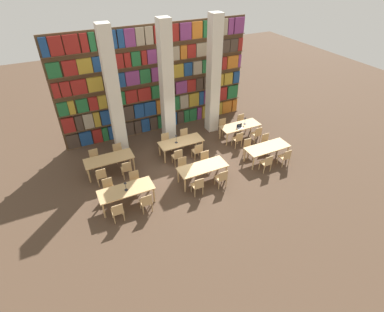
# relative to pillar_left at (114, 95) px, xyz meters

# --- Properties ---
(ground_plane) EXTENTS (40.00, 40.00, 0.00)m
(ground_plane) POSITION_rel_pillar_left_xyz_m (2.53, -2.65, -3.00)
(ground_plane) COLOR #4C3828
(bookshelf_bank) EXTENTS (10.09, 0.35, 5.50)m
(bookshelf_bank) POSITION_rel_pillar_left_xyz_m (2.54, 1.36, -0.32)
(bookshelf_bank) COLOR brown
(bookshelf_bank) RESTS_ON ground_plane
(pillar_left) EXTENTS (0.56, 0.56, 6.00)m
(pillar_left) POSITION_rel_pillar_left_xyz_m (0.00, 0.00, 0.00)
(pillar_left) COLOR silver
(pillar_left) RESTS_ON ground_plane
(pillar_center) EXTENTS (0.56, 0.56, 6.00)m
(pillar_center) POSITION_rel_pillar_left_xyz_m (2.53, 0.00, 0.00)
(pillar_center) COLOR silver
(pillar_center) RESTS_ON ground_plane
(pillar_right) EXTENTS (0.56, 0.56, 6.00)m
(pillar_right) POSITION_rel_pillar_left_xyz_m (5.06, 0.00, 0.00)
(pillar_right) COLOR silver
(pillar_right) RESTS_ON ground_plane
(reading_table_0) EXTENTS (2.14, 0.85, 0.75)m
(reading_table_0) POSITION_rel_pillar_left_xyz_m (-0.78, -3.77, -2.33)
(reading_table_0) COLOR tan
(reading_table_0) RESTS_ON ground_plane
(chair_0) EXTENTS (0.42, 0.40, 0.88)m
(chair_0) POSITION_rel_pillar_left_xyz_m (-1.32, -4.48, -2.52)
(chair_0) COLOR tan
(chair_0) RESTS_ON ground_plane
(chair_1) EXTENTS (0.42, 0.40, 0.88)m
(chair_1) POSITION_rel_pillar_left_xyz_m (-1.32, -3.06, -2.52)
(chair_1) COLOR tan
(chair_1) RESTS_ON ground_plane
(chair_2) EXTENTS (0.42, 0.40, 0.88)m
(chair_2) POSITION_rel_pillar_left_xyz_m (-0.22, -4.48, -2.52)
(chair_2) COLOR tan
(chair_2) RESTS_ON ground_plane
(chair_3) EXTENTS (0.42, 0.40, 0.88)m
(chair_3) POSITION_rel_pillar_left_xyz_m (-0.22, -3.06, -2.52)
(chair_3) COLOR tan
(chair_3) RESTS_ON ground_plane
(desk_lamp_0) EXTENTS (0.14, 0.14, 0.40)m
(desk_lamp_0) POSITION_rel_pillar_left_xyz_m (-0.77, -3.81, -1.98)
(desk_lamp_0) COLOR #232328
(desk_lamp_0) RESTS_ON reading_table_0
(reading_table_1) EXTENTS (2.14, 0.85, 0.75)m
(reading_table_1) POSITION_rel_pillar_left_xyz_m (2.55, -3.77, -2.33)
(reading_table_1) COLOR tan
(reading_table_1) RESTS_ON ground_plane
(chair_4) EXTENTS (0.42, 0.40, 0.88)m
(chair_4) POSITION_rel_pillar_left_xyz_m (1.97, -4.47, -2.52)
(chair_4) COLOR tan
(chair_4) RESTS_ON ground_plane
(chair_5) EXTENTS (0.42, 0.40, 0.88)m
(chair_5) POSITION_rel_pillar_left_xyz_m (1.97, -3.06, -2.52)
(chair_5) COLOR tan
(chair_5) RESTS_ON ground_plane
(chair_6) EXTENTS (0.42, 0.40, 0.88)m
(chair_6) POSITION_rel_pillar_left_xyz_m (3.09, -4.47, -2.52)
(chair_6) COLOR tan
(chair_6) RESTS_ON ground_plane
(chair_7) EXTENTS (0.42, 0.40, 0.88)m
(chair_7) POSITION_rel_pillar_left_xyz_m (3.09, -3.06, -2.52)
(chair_7) COLOR tan
(chair_7) RESTS_ON ground_plane
(reading_table_2) EXTENTS (2.14, 0.85, 0.75)m
(reading_table_2) POSITION_rel_pillar_left_xyz_m (5.98, -3.72, -2.33)
(reading_table_2) COLOR tan
(reading_table_2) RESTS_ON ground_plane
(chair_8) EXTENTS (0.42, 0.40, 0.88)m
(chair_8) POSITION_rel_pillar_left_xyz_m (5.44, -4.43, -2.52)
(chair_8) COLOR tan
(chair_8) RESTS_ON ground_plane
(chair_9) EXTENTS (0.42, 0.40, 0.88)m
(chair_9) POSITION_rel_pillar_left_xyz_m (5.44, -3.02, -2.52)
(chair_9) COLOR tan
(chair_9) RESTS_ON ground_plane
(chair_10) EXTENTS (0.42, 0.40, 0.88)m
(chair_10) POSITION_rel_pillar_left_xyz_m (6.49, -4.43, -2.52)
(chair_10) COLOR tan
(chair_10) RESTS_ON ground_plane
(chair_11) EXTENTS (0.42, 0.40, 0.88)m
(chair_11) POSITION_rel_pillar_left_xyz_m (6.49, -3.02, -2.52)
(chair_11) COLOR tan
(chair_11) RESTS_ON ground_plane
(reading_table_3) EXTENTS (2.14, 0.85, 0.75)m
(reading_table_3) POSITION_rel_pillar_left_xyz_m (-0.90, -1.43, -2.33)
(reading_table_3) COLOR tan
(reading_table_3) RESTS_ON ground_plane
(chair_12) EXTENTS (0.42, 0.40, 0.88)m
(chair_12) POSITION_rel_pillar_left_xyz_m (-1.43, -2.13, -2.52)
(chair_12) COLOR tan
(chair_12) RESTS_ON ground_plane
(chair_13) EXTENTS (0.42, 0.40, 0.88)m
(chair_13) POSITION_rel_pillar_left_xyz_m (-1.43, -0.72, -2.52)
(chair_13) COLOR tan
(chair_13) RESTS_ON ground_plane
(chair_14) EXTENTS (0.42, 0.40, 0.88)m
(chair_14) POSITION_rel_pillar_left_xyz_m (-0.33, -2.13, -2.52)
(chair_14) COLOR tan
(chair_14) RESTS_ON ground_plane
(chair_15) EXTENTS (0.42, 0.40, 0.88)m
(chair_15) POSITION_rel_pillar_left_xyz_m (-0.33, -0.72, -2.52)
(chair_15) COLOR tan
(chair_15) RESTS_ON ground_plane
(reading_table_4) EXTENTS (2.14, 0.85, 0.75)m
(reading_table_4) POSITION_rel_pillar_left_xyz_m (2.54, -1.52, -2.33)
(reading_table_4) COLOR tan
(reading_table_4) RESTS_ON ground_plane
(chair_16) EXTENTS (0.42, 0.40, 0.88)m
(chair_16) POSITION_rel_pillar_left_xyz_m (2.04, -2.23, -2.52)
(chair_16) COLOR tan
(chair_16) RESTS_ON ground_plane
(chair_17) EXTENTS (0.42, 0.40, 0.88)m
(chair_17) POSITION_rel_pillar_left_xyz_m (2.04, -0.81, -2.52)
(chair_17) COLOR tan
(chair_17) RESTS_ON ground_plane
(chair_18) EXTENTS (0.42, 0.40, 0.88)m
(chair_18) POSITION_rel_pillar_left_xyz_m (3.07, -2.23, -2.52)
(chair_18) COLOR tan
(chair_18) RESTS_ON ground_plane
(chair_19) EXTENTS (0.42, 0.40, 0.88)m
(chair_19) POSITION_rel_pillar_left_xyz_m (3.07, -0.81, -2.52)
(chair_19) COLOR tan
(chair_19) RESTS_ON ground_plane
(desk_lamp_1) EXTENTS (0.14, 0.14, 0.44)m
(desk_lamp_1) POSITION_rel_pillar_left_xyz_m (2.29, -1.54, -1.96)
(desk_lamp_1) COLOR #232328
(desk_lamp_1) RESTS_ON reading_table_4
(reading_table_5) EXTENTS (2.14, 0.85, 0.75)m
(reading_table_5) POSITION_rel_pillar_left_xyz_m (5.96, -1.46, -2.33)
(reading_table_5) COLOR tan
(reading_table_5) RESTS_ON ground_plane
(chair_20) EXTENTS (0.42, 0.40, 0.88)m
(chair_20) POSITION_rel_pillar_left_xyz_m (5.38, -2.17, -2.52)
(chair_20) COLOR tan
(chair_20) RESTS_ON ground_plane
(chair_21) EXTENTS (0.42, 0.40, 0.88)m
(chair_21) POSITION_rel_pillar_left_xyz_m (5.38, -0.75, -2.52)
(chair_21) COLOR tan
(chair_21) RESTS_ON ground_plane
(chair_22) EXTENTS (0.42, 0.40, 0.88)m
(chair_22) POSITION_rel_pillar_left_xyz_m (6.53, -2.17, -2.52)
(chair_22) COLOR tan
(chair_22) RESTS_ON ground_plane
(chair_23) EXTENTS (0.42, 0.40, 0.88)m
(chair_23) POSITION_rel_pillar_left_xyz_m (6.53, -0.75, -2.52)
(chair_23) COLOR tan
(chair_23) RESTS_ON ground_plane
(desk_lamp_2) EXTENTS (0.14, 0.14, 0.39)m
(desk_lamp_2) POSITION_rel_pillar_left_xyz_m (6.26, -1.42, -1.99)
(desk_lamp_2) COLOR #232328
(desk_lamp_2) RESTS_ON reading_table_5
(laptop) EXTENTS (0.32, 0.22, 0.21)m
(laptop) POSITION_rel_pillar_left_xyz_m (5.78, -1.69, -2.21)
(laptop) COLOR silver
(laptop) RESTS_ON reading_table_5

